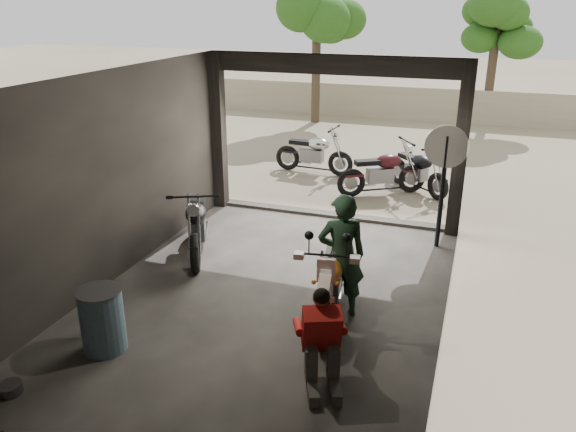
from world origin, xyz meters
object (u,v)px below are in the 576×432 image
Objects in this scene: main_bike at (330,278)px; mechanic at (322,345)px; left_bike at (197,220)px; helmet at (345,250)px; oil_drum at (103,321)px; outside_bike_b at (383,168)px; outside_bike_a at (314,150)px; outside_bike_c at (418,167)px; stool at (348,262)px; sign_post at (444,168)px; rider at (341,257)px.

main_bike is 1.49m from mechanic.
left_bike is 6.15× the size of helmet.
main_bike is 1.66× the size of mechanic.
helmet is 0.36× the size of oil_drum.
outside_bike_b reaches higher than mechanic.
left_bike is 1.65× the size of mechanic.
left_bike is 2.69m from helmet.
outside_bike_a is at bearing 88.28° from oil_drum.
main_bike reaches higher than mechanic.
stool is at bearing -142.58° from outside_bike_c.
mechanic is at bearing 3.90° from oil_drum.
sign_post is at bearing 177.64° from outside_bike_b.
stool is (-0.10, 0.85, -0.48)m from rider.
sign_post is at bearing -132.85° from outside_bike_a.
outside_bike_b is at bearing 129.77° from sign_post.
outside_bike_b is at bearing 93.62° from stool.
helmet is at bearing -111.48° from sign_post.
oil_drum is at bearing 161.09° from mechanic.
mechanic reaches higher than helmet.
mechanic is at bearing -87.28° from main_bike.
oil_drum reaches higher than stool.
oil_drum is at bearing 12.79° from rider.
rider is 3.17m from oil_drum.
left_bike is at bearing 114.47° from mechanic.
helmet is 2.48m from sign_post.
left_bike reaches higher than outside_bike_a.
main_bike is 0.85× the size of sign_post.
helmet is at bearing -154.55° from outside_bike_a.
main_bike is 2.97m from oil_drum.
helmet is (2.67, -0.36, -0.00)m from left_bike.
outside_bike_b is 3.75× the size of stool.
stool is 0.58× the size of oil_drum.
oil_drum is at bearing -177.31° from outside_bike_a.
rider is 0.81× the size of sign_post.
sign_post reaches higher than rider.
sign_post is at bearing 55.78° from helmet.
rider is 2.14× the size of oil_drum.
sign_post is (1.18, 2.95, 0.85)m from main_bike.
main_bike is 6.03m from outside_bike_c.
outside_bike_c is at bearing 81.84° from helmet.
outside_bike_b is 7.47m from oil_drum.
oil_drum is (0.24, -2.97, -0.21)m from left_bike.
sign_post is at bearing 51.59° from oil_drum.
left_bike is 2.74m from stool.
mechanic is 1.35× the size of oil_drum.
oil_drum is 5.96m from sign_post.
rider is 0.98m from stool.
mechanic is 2.32× the size of stool.
outside_bike_a reaches higher than stool.
outside_bike_b is 0.83× the size of sign_post.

